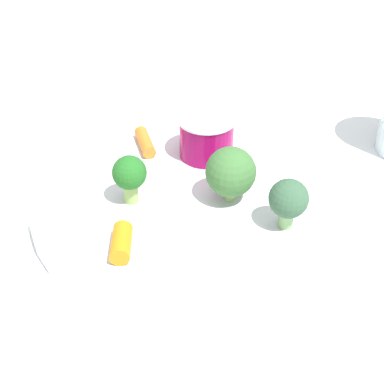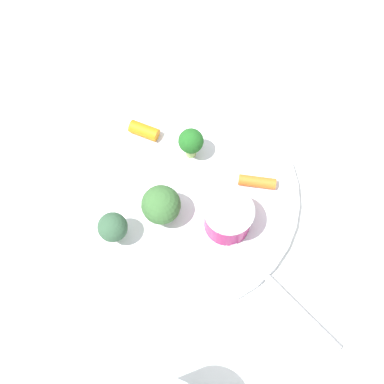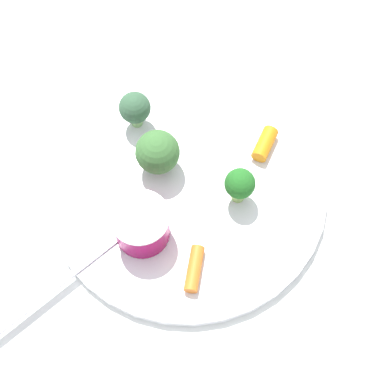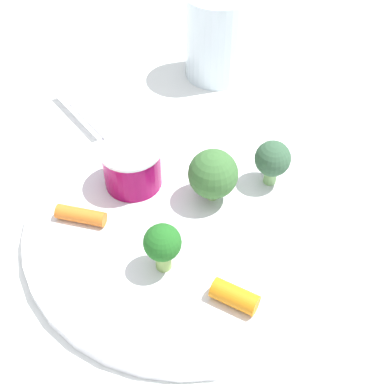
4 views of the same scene
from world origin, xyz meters
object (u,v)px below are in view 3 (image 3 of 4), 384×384
(sauce_cup, at_px, (141,225))
(broccoli_floret_1, at_px, (240,185))
(carrot_stick_0, at_px, (194,269))
(broccoli_floret_2, at_px, (133,110))
(fork, at_px, (68,277))
(plate, at_px, (187,187))
(broccoli_floret_0, at_px, (158,152))
(carrot_stick_1, at_px, (265,144))

(sauce_cup, bearing_deg, broccoli_floret_1, -13.74)
(carrot_stick_0, bearing_deg, sauce_cup, 106.24)
(broccoli_floret_2, bearing_deg, sauce_cup, -120.24)
(fork, bearing_deg, carrot_stick_0, -33.15)
(plate, bearing_deg, broccoli_floret_0, 108.33)
(plate, xyz_separation_m, broccoli_floret_1, (0.03, -0.04, 0.04))
(sauce_cup, height_order, carrot_stick_1, sauce_cup)
(sauce_cup, height_order, broccoli_floret_2, broccoli_floret_2)
(broccoli_floret_2, bearing_deg, carrot_stick_0, -105.15)
(plate, bearing_deg, carrot_stick_1, -8.20)
(sauce_cup, relative_size, broccoli_floret_2, 1.22)
(plate, xyz_separation_m, sauce_cup, (-0.07, -0.02, 0.03))
(plate, distance_m, broccoli_floret_2, 0.10)
(fork, bearing_deg, broccoli_floret_2, 35.49)
(broccoli_floret_1, bearing_deg, plate, 127.71)
(broccoli_floret_2, distance_m, carrot_stick_0, 0.18)
(carrot_stick_1, bearing_deg, broccoli_floret_2, 131.74)
(broccoli_floret_0, distance_m, fork, 0.15)
(broccoli_floret_0, height_order, broccoli_floret_1, broccoli_floret_0)
(plate, xyz_separation_m, broccoli_floret_2, (-0.00, 0.09, 0.03))
(sauce_cup, xyz_separation_m, carrot_stick_0, (0.02, -0.06, -0.01))
(carrot_stick_1, bearing_deg, fork, 179.94)
(broccoli_floret_1, xyz_separation_m, carrot_stick_1, (0.06, 0.03, -0.02))
(plate, height_order, fork, fork)
(broccoli_floret_2, xyz_separation_m, carrot_stick_1, (0.09, -0.11, -0.02))
(plate, bearing_deg, carrot_stick_0, -121.98)
(broccoli_floret_0, bearing_deg, sauce_cup, -136.82)
(broccoli_floret_2, bearing_deg, carrot_stick_1, -48.26)
(broccoli_floret_0, bearing_deg, broccoli_floret_1, -60.13)
(broccoli_floret_0, distance_m, carrot_stick_1, 0.12)
(broccoli_floret_1, distance_m, carrot_stick_0, 0.09)
(sauce_cup, xyz_separation_m, broccoli_floret_1, (0.10, -0.02, 0.01))
(broccoli_floret_0, xyz_separation_m, broccoli_floret_2, (0.01, 0.06, -0.00))
(broccoli_floret_0, bearing_deg, broccoli_floret_2, 81.64)
(broccoli_floret_2, distance_m, fork, 0.18)
(plate, xyz_separation_m, carrot_stick_0, (-0.05, -0.08, 0.01))
(carrot_stick_0, xyz_separation_m, fork, (-0.10, 0.07, -0.01))
(plate, bearing_deg, fork, -175.11)
(sauce_cup, xyz_separation_m, broccoli_floret_2, (0.06, 0.11, 0.01))
(broccoli_floret_2, height_order, carrot_stick_1, broccoli_floret_2)
(broccoli_floret_2, relative_size, carrot_stick_1, 1.25)
(fork, bearing_deg, carrot_stick_1, -0.06)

